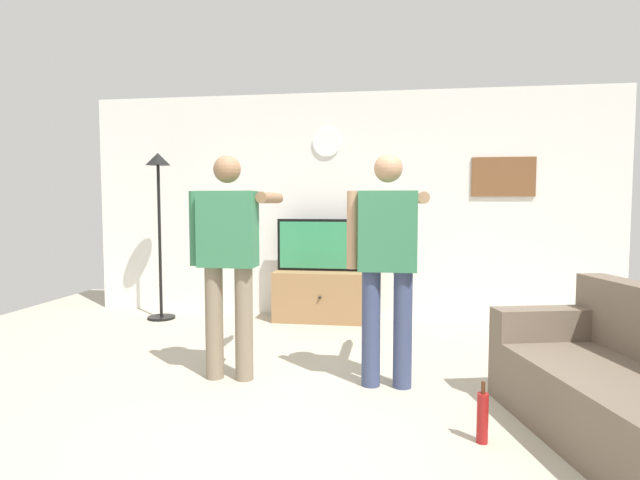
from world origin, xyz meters
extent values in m
plane|color=#B2A893|center=(0.00, 0.00, 0.00)|extent=(8.40, 8.40, 0.00)
cube|color=silver|center=(0.00, 2.95, 1.35)|extent=(6.40, 0.10, 2.70)
cube|color=#997047|center=(-0.24, 2.60, 0.29)|extent=(1.13, 0.50, 0.58)
sphere|color=black|center=(-0.24, 2.34, 0.32)|extent=(0.04, 0.04, 0.04)
cube|color=black|center=(-0.24, 2.65, 0.89)|extent=(1.10, 0.06, 0.61)
cube|color=#338C59|center=(-0.24, 2.62, 0.89)|extent=(1.04, 0.01, 0.55)
cylinder|color=white|center=(-0.24, 2.89, 2.10)|extent=(0.33, 0.03, 0.33)
cube|color=brown|center=(1.81, 2.90, 1.68)|extent=(0.71, 0.04, 0.45)
cylinder|color=black|center=(-2.16, 2.39, 0.01)|extent=(0.32, 0.32, 0.03)
cylinder|color=black|center=(-2.16, 2.39, 0.93)|extent=(0.04, 0.04, 1.79)
cone|color=black|center=(-2.16, 2.39, 1.89)|extent=(0.28, 0.28, 0.14)
cylinder|color=#7A6B56|center=(-0.81, 0.49, 0.44)|extent=(0.14, 0.14, 0.89)
cylinder|color=#7A6B56|center=(-0.57, 0.49, 0.44)|extent=(0.14, 0.14, 0.89)
cube|color=#33724C|center=(-0.69, 0.49, 1.18)|extent=(0.44, 0.22, 0.58)
sphere|color=#8C6647|center=(-0.69, 0.49, 1.64)|extent=(0.21, 0.21, 0.21)
cylinder|color=#33724C|center=(-0.95, 0.49, 1.18)|extent=(0.09, 0.09, 0.58)
cylinder|color=#8C6647|center=(-0.42, 0.78, 1.42)|extent=(0.09, 0.58, 0.09)
cube|color=white|center=(-0.42, 1.10, 1.42)|extent=(0.04, 0.12, 0.04)
cylinder|color=#384266|center=(0.42, 0.50, 0.44)|extent=(0.14, 0.14, 0.88)
cylinder|color=#384266|center=(0.65, 0.50, 0.44)|extent=(0.14, 0.14, 0.88)
cube|color=#33724C|center=(0.54, 0.50, 1.17)|extent=(0.43, 0.22, 0.59)
sphere|color=tan|center=(0.54, 0.50, 1.63)|extent=(0.21, 0.21, 0.21)
cylinder|color=tan|center=(0.28, 0.50, 1.18)|extent=(0.09, 0.09, 0.58)
cylinder|color=tan|center=(0.79, 0.79, 1.42)|extent=(0.09, 0.58, 0.09)
cube|color=white|center=(0.79, 1.11, 1.42)|extent=(0.04, 0.12, 0.04)
cube|color=#6B5B4C|center=(1.91, -0.35, 0.21)|extent=(1.29, 2.04, 0.42)
cube|color=#6B5B4C|center=(1.70, 0.47, 0.53)|extent=(0.87, 0.40, 0.22)
cylinder|color=maroon|center=(1.10, -0.34, 0.15)|extent=(0.07, 0.07, 0.29)
cylinder|color=#4C2814|center=(1.10, -0.34, 0.33)|extent=(0.02, 0.02, 0.07)
camera|label=1|loc=(0.60, -3.32, 1.38)|focal=28.92mm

